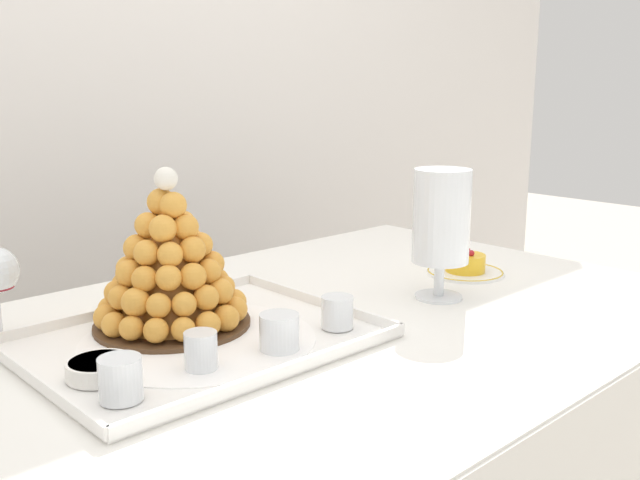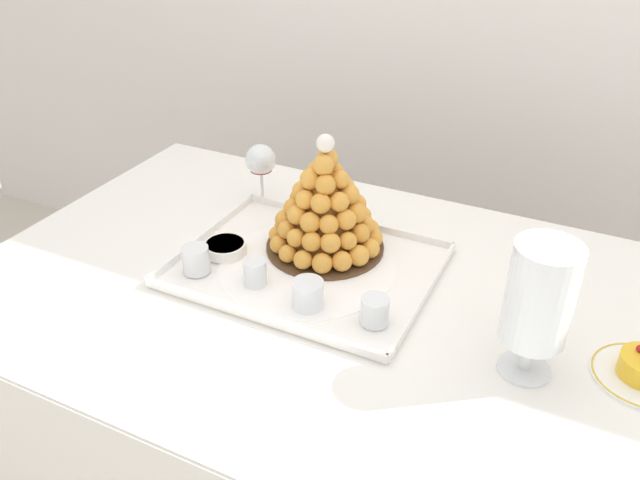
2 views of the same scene
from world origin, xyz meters
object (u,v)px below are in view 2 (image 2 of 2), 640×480
(dessert_cup_mid_left, at_px, (255,273))
(dessert_cup_centre, at_px, (308,295))
(macaron_goblet, at_px, (540,297))
(wine_glass, at_px, (261,162))
(dessert_cup_left, at_px, (196,260))
(croquembouche, at_px, (326,207))
(serving_tray, at_px, (307,267))
(creme_brulee_ramekin, at_px, (225,247))
(dessert_cup_mid_right, at_px, (375,312))

(dessert_cup_mid_left, height_order, dessert_cup_centre, dessert_cup_centre)
(macaron_goblet, distance_m, wine_glass, 0.81)
(dessert_cup_left, xyz_separation_m, dessert_cup_centre, (0.27, -0.00, -0.00))
(croquembouche, height_order, macaron_goblet, croquembouche)
(serving_tray, distance_m, dessert_cup_left, 0.24)
(serving_tray, distance_m, macaron_goblet, 0.53)
(croquembouche, bearing_deg, creme_brulee_ramekin, -148.77)
(dessert_cup_centre, bearing_deg, creme_brulee_ramekin, 160.00)
(dessert_cup_left, xyz_separation_m, dessert_cup_mid_right, (0.41, 0.01, -0.00))
(serving_tray, distance_m, croquembouche, 0.14)
(dessert_cup_left, height_order, macaron_goblet, macaron_goblet)
(dessert_cup_centre, height_order, wine_glass, wine_glass)
(wine_glass, bearing_deg, dessert_cup_left, -84.01)
(dessert_cup_left, height_order, dessert_cup_mid_left, dessert_cup_left)
(croquembouche, height_order, dessert_cup_centre, croquembouche)
(dessert_cup_centre, height_order, macaron_goblet, macaron_goblet)
(creme_brulee_ramekin, relative_size, wine_glass, 0.58)
(serving_tray, height_order, dessert_cup_mid_left, dessert_cup_mid_left)
(dessert_cup_mid_right, xyz_separation_m, macaron_goblet, (0.29, 0.00, 0.13))
(dessert_cup_centre, xyz_separation_m, dessert_cup_mid_right, (0.14, 0.01, -0.00))
(croquembouche, distance_m, dessert_cup_mid_left, 0.22)
(dessert_cup_mid_left, height_order, wine_glass, wine_glass)
(dessert_cup_left, relative_size, dessert_cup_mid_right, 1.07)
(dessert_cup_mid_left, height_order, dessert_cup_mid_right, same)
(dessert_cup_mid_right, bearing_deg, wine_glass, 143.22)
(serving_tray, distance_m, dessert_cup_centre, 0.15)
(dessert_cup_left, distance_m, wine_glass, 0.35)
(serving_tray, height_order, creme_brulee_ramekin, creme_brulee_ramekin)
(dessert_cup_left, bearing_deg, croquembouche, 44.88)
(creme_brulee_ramekin, bearing_deg, dessert_cup_centre, -20.00)
(serving_tray, xyz_separation_m, dessert_cup_centre, (0.07, -0.13, 0.03))
(dessert_cup_mid_right, bearing_deg, macaron_goblet, 0.17)
(serving_tray, bearing_deg, dessert_cup_left, -148.99)
(dessert_cup_centre, xyz_separation_m, wine_glass, (-0.31, 0.34, 0.09))
(dessert_cup_mid_right, height_order, macaron_goblet, macaron_goblet)
(croquembouche, relative_size, dessert_cup_mid_left, 4.92)
(dessert_cup_mid_left, distance_m, wine_glass, 0.38)
(croquembouche, relative_size, dessert_cup_mid_right, 4.99)
(macaron_goblet, bearing_deg, dessert_cup_mid_right, -179.83)
(croquembouche, distance_m, macaron_goblet, 0.53)
(dessert_cup_centre, bearing_deg, dessert_cup_mid_right, 4.26)
(dessert_cup_left, height_order, dessert_cup_mid_right, dessert_cup_left)
(croquembouche, distance_m, dessert_cup_mid_right, 0.30)
(dessert_cup_mid_left, distance_m, dessert_cup_mid_right, 0.27)
(dessert_cup_centre, relative_size, creme_brulee_ramekin, 0.66)
(serving_tray, height_order, croquembouche, croquembouche)
(croquembouche, relative_size, macaron_goblet, 1.07)
(serving_tray, xyz_separation_m, dessert_cup_mid_right, (0.21, -0.12, 0.03))
(dessert_cup_centre, bearing_deg, dessert_cup_mid_left, 171.60)
(dessert_cup_mid_right, relative_size, macaron_goblet, 0.22)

